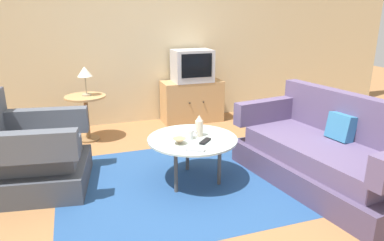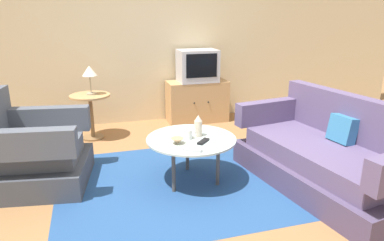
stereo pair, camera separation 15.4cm
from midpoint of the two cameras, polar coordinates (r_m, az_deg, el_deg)
ground_plane at (r=3.44m, az=-2.94°, el=-10.81°), size 16.00×16.00×0.00m
back_wall at (r=5.31m, az=-10.34°, el=14.13°), size 9.00×0.12×2.70m
area_rug at (r=3.56m, az=-1.19°, el=-9.75°), size 2.57×1.94×0.00m
armchair at (r=3.68m, az=-26.10°, el=-5.33°), size 1.05×1.00×0.91m
couch at (r=3.62m, az=19.86°, el=-5.31°), size 1.13×1.90×0.86m
coffee_table at (r=3.39m, az=-1.20°, el=-3.42°), size 0.87×0.87×0.46m
side_table at (r=4.73m, az=-17.70°, el=1.90°), size 0.51×0.51×0.59m
tv_stand at (r=5.36m, az=-0.84°, el=3.15°), size 0.90×0.44×0.62m
television at (r=5.23m, az=-0.81°, el=8.89°), size 0.57×0.41×0.47m
table_lamp at (r=4.65m, az=-17.94°, el=7.34°), size 0.19×0.19×0.37m
vase at (r=3.40m, az=-0.13°, el=-0.90°), size 0.08×0.08×0.21m
mug at (r=3.34m, az=-1.65°, el=-2.28°), size 0.12×0.07×0.09m
bowl at (r=3.23m, az=-3.44°, el=-3.36°), size 0.12×0.12×0.05m
tv_remote_dark at (r=3.27m, az=0.80°, el=-3.38°), size 0.15×0.15×0.02m
tv_remote_silver at (r=3.07m, az=-0.90°, el=-4.79°), size 0.17×0.13×0.02m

